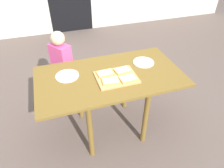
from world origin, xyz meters
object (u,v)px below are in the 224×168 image
(pizza_slice_far_left, at_px, (105,73))
(plate_white_left, at_px, (67,76))
(plate_white_right, at_px, (143,62))
(child_left, at_px, (63,67))
(pizza_slice_near_right, at_px, (128,78))
(pizza_slice_far_right, at_px, (123,70))
(dining_table, at_px, (110,83))
(cutting_board, at_px, (116,77))
(pizza_slice_near_left, at_px, (111,81))

(pizza_slice_far_left, distance_m, plate_white_left, 0.37)
(plate_white_right, bearing_deg, child_left, 149.70)
(pizza_slice_near_right, bearing_deg, pizza_slice_far_right, 90.25)
(dining_table, xyz_separation_m, pizza_slice_far_left, (-0.04, 0.01, 0.12))
(plate_white_right, bearing_deg, cutting_board, -154.42)
(pizza_slice_far_left, height_order, child_left, child_left)
(plate_white_right, relative_size, plate_white_left, 1.00)
(pizza_slice_near_left, relative_size, plate_white_left, 0.74)
(pizza_slice_near_left, relative_size, child_left, 0.16)
(pizza_slice_near_right, height_order, child_left, child_left)
(pizza_slice_far_right, xyz_separation_m, plate_white_left, (-0.53, 0.10, -0.02))
(cutting_board, xyz_separation_m, child_left, (-0.45, 0.65, -0.19))
(plate_white_right, bearing_deg, pizza_slice_near_left, -152.05)
(dining_table, relative_size, cutting_board, 3.71)
(cutting_board, height_order, plate_white_right, cutting_board)
(plate_white_right, bearing_deg, plate_white_left, -179.95)
(pizza_slice_near_left, relative_size, pizza_slice_far_left, 1.02)
(dining_table, xyz_separation_m, child_left, (-0.41, 0.59, -0.08))
(pizza_slice_far_left, relative_size, child_left, 0.16)
(child_left, bearing_deg, plate_white_right, -30.30)
(pizza_slice_far_left, xyz_separation_m, pizza_slice_near_right, (0.18, -0.15, 0.00))
(pizza_slice_far_left, relative_size, plate_white_left, 0.73)
(dining_table, relative_size, plate_white_right, 6.37)
(plate_white_right, xyz_separation_m, child_left, (-0.82, 0.48, -0.18))
(pizza_slice_far_right, height_order, plate_white_right, pizza_slice_far_right)
(pizza_slice_far_left, height_order, pizza_slice_near_right, same)
(pizza_slice_near_left, xyz_separation_m, pizza_slice_near_right, (0.17, -0.02, 0.00))
(dining_table, xyz_separation_m, pizza_slice_far_right, (0.13, 0.01, 0.12))
(pizza_slice_far_right, bearing_deg, pizza_slice_far_left, 179.15)
(dining_table, relative_size, pizza_slice_far_left, 8.70)
(dining_table, distance_m, pizza_slice_far_left, 0.13)
(plate_white_right, height_order, plate_white_left, same)
(dining_table, distance_m, pizza_slice_near_right, 0.23)
(pizza_slice_near_right, bearing_deg, dining_table, 134.16)
(dining_table, bearing_deg, cutting_board, -54.37)
(plate_white_right, height_order, child_left, child_left)
(plate_white_left, bearing_deg, pizza_slice_far_right, -10.92)
(dining_table, bearing_deg, child_left, 124.71)
(pizza_slice_near_right, height_order, plate_white_right, pizza_slice_near_right)
(child_left, bearing_deg, pizza_slice_far_left, -57.76)
(cutting_board, relative_size, plate_white_left, 1.72)
(child_left, bearing_deg, pizza_slice_far_right, -46.98)
(cutting_board, distance_m, pizza_slice_near_right, 0.12)
(cutting_board, relative_size, plate_white_right, 1.72)
(pizza_slice_near_left, height_order, plate_white_left, pizza_slice_near_left)
(dining_table, bearing_deg, plate_white_right, 15.10)
(dining_table, relative_size, child_left, 1.39)
(pizza_slice_far_right, bearing_deg, pizza_slice_near_right, -89.75)
(cutting_board, distance_m, pizza_slice_near_left, 0.10)
(pizza_slice_near_left, height_order, pizza_slice_near_right, same)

